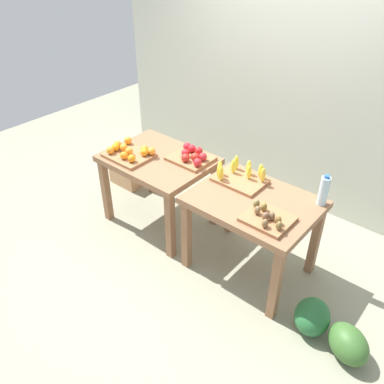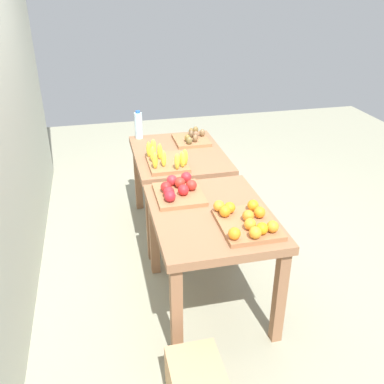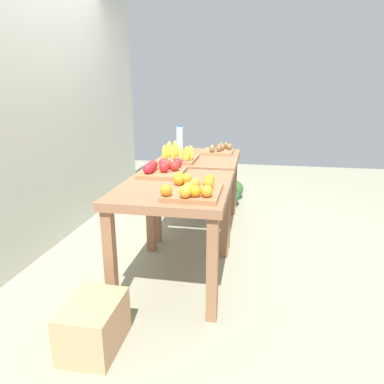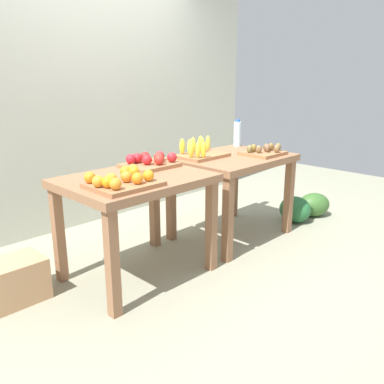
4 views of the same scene
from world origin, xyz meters
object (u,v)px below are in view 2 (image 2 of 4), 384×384
at_px(orange_bin, 247,221).
at_px(kiwi_bin, 192,139).
at_px(display_table_left, 211,227).
at_px(apple_bin, 178,190).
at_px(display_table_right, 179,164).
at_px(water_bottle, 139,125).
at_px(watermelon_pile, 186,173).
at_px(banana_crate, 166,160).

bearing_deg(orange_bin, kiwi_bin, -0.38).
height_order(display_table_left, apple_bin, apple_bin).
distance_m(display_table_left, orange_bin, 0.33).
relative_size(display_table_right, water_bottle, 3.79).
distance_m(display_table_left, apple_bin, 0.37).
height_order(display_table_right, orange_bin, orange_bin).
xyz_separation_m(display_table_left, water_bottle, (1.57, 0.30, 0.25)).
height_order(display_table_right, apple_bin, apple_bin).
height_order(display_table_right, watermelon_pile, display_table_right).
distance_m(display_table_right, watermelon_pile, 1.09).
distance_m(display_table_right, water_bottle, 0.60).
height_order(apple_bin, kiwi_bin, apple_bin).
xyz_separation_m(kiwi_bin, watermelon_pile, (0.68, -0.09, -0.68)).
bearing_deg(apple_bin, banana_crate, -0.91).
relative_size(kiwi_bin, watermelon_pile, 0.51).
distance_m(display_table_left, watermelon_pile, 2.12).
height_order(apple_bin, watermelon_pile, apple_bin).
bearing_deg(display_table_right, kiwi_bin, -37.36).
xyz_separation_m(orange_bin, watermelon_pile, (2.26, -0.10, -0.69)).
height_order(display_table_left, water_bottle, water_bottle).
distance_m(apple_bin, watermelon_pile, 1.93).
xyz_separation_m(banana_crate, water_bottle, (0.72, 0.14, 0.08)).
height_order(display_table_right, banana_crate, banana_crate).
bearing_deg(display_table_right, banana_crate, 148.48).
relative_size(display_table_left, apple_bin, 2.49).
bearing_deg(display_table_right, apple_bin, 168.34).
bearing_deg(kiwi_bin, watermelon_pile, -7.65).
xyz_separation_m(display_table_right, watermelon_pile, (0.91, -0.27, -0.53)).
bearing_deg(water_bottle, banana_crate, -168.84).
bearing_deg(watermelon_pile, water_bottle, 128.86).
distance_m(display_table_right, orange_bin, 1.37).
bearing_deg(kiwi_bin, apple_bin, 161.79).
relative_size(display_table_left, banana_crate, 2.36).
xyz_separation_m(apple_bin, kiwi_bin, (1.06, -0.35, -0.01)).
bearing_deg(kiwi_bin, display_table_left, 172.48).
bearing_deg(display_table_right, water_bottle, 33.90).
height_order(display_table_right, water_bottle, water_bottle).
relative_size(kiwi_bin, water_bottle, 1.31).
bearing_deg(watermelon_pile, display_table_right, 163.54).
height_order(orange_bin, watermelon_pile, orange_bin).
distance_m(banana_crate, water_bottle, 0.73).
relative_size(display_table_right, banana_crate, 2.36).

